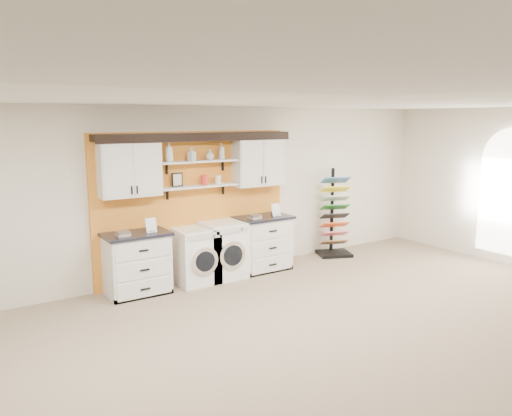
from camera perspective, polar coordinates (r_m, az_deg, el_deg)
floor at (r=5.53m, az=12.72°, el=-18.08°), size 10.00×10.00×0.00m
ceiling at (r=4.89m, az=14.01°, el=12.29°), size 10.00×10.00×0.00m
wall_back at (r=8.25m, az=-7.16°, el=1.74°), size 10.00×0.00×10.00m
accent_panel at (r=8.25m, az=-7.02°, el=0.33°), size 3.40×0.07×2.40m
upper_cabinet_left at (r=7.57m, az=-14.27°, el=4.42°), size 0.90×0.35×0.84m
upper_cabinet_right at (r=8.57m, az=0.21°, el=5.36°), size 0.90×0.35×0.84m
shelf_lower at (r=8.05m, az=-6.56°, el=2.48°), size 1.32×0.28×0.03m
shelf_upper at (r=8.01m, az=-6.61°, el=5.32°), size 1.32×0.28×0.03m
crown_molding at (r=8.00m, az=-6.71°, el=8.17°), size 3.30×0.41×0.13m
window_arched at (r=9.86m, az=27.02°, el=1.98°), size 0.06×1.10×2.25m
picture_frame at (r=7.93m, az=-8.99°, el=3.22°), size 0.18×0.02×0.22m
canister_red at (r=8.08m, az=-5.93°, el=3.20°), size 0.11×0.11×0.16m
canister_cream at (r=8.20m, az=-4.38°, el=3.26°), size 0.10×0.10×0.14m
base_cabinet_left at (r=7.69m, az=-13.44°, el=-6.18°), size 0.96×0.66×0.94m
base_cabinet_right at (r=8.68m, az=0.76°, el=-4.02°), size 0.96×0.66×0.94m
washer at (r=8.05m, az=-6.95°, el=-5.41°), size 0.64×0.71×0.89m
dryer at (r=8.27m, az=-3.86°, el=-4.80°), size 0.67×0.71×0.93m
sample_rack at (r=9.70m, az=8.92°, el=-2.27°), size 0.75×0.70×1.67m
soap_bottle_a at (r=7.79m, az=-9.90°, el=6.37°), size 0.14×0.14×0.31m
soap_bottle_b at (r=7.95m, az=-7.36°, el=6.15°), size 0.13×0.13×0.21m
soap_bottle_c at (r=8.10m, az=-5.31°, el=6.09°), size 0.18×0.18×0.17m
soap_bottle_d at (r=8.20m, az=-3.95°, el=6.49°), size 0.12×0.11×0.26m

